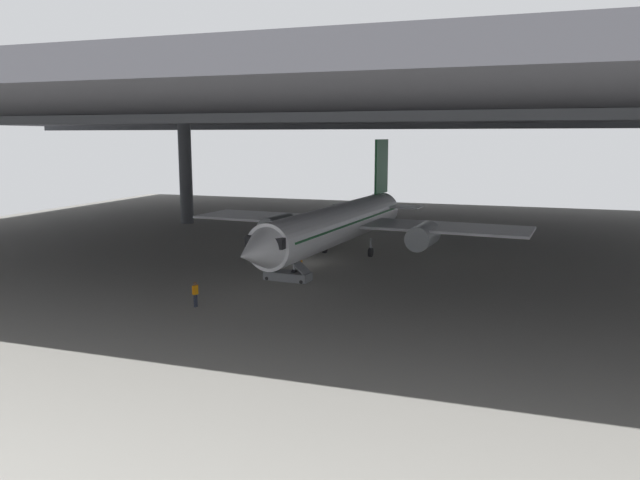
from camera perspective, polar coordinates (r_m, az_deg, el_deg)
name	(u,v)px	position (r m, az deg, el deg)	size (l,w,h in m)	color
ground_plane	(316,264)	(56.30, -0.34, -2.21)	(110.00, 110.00, 0.00)	gray
hangar_structure	(357,115)	(68.30, 3.45, 11.53)	(121.00, 99.00, 14.47)	#4C4F54
airplane_main	(340,223)	(58.00, 1.85, 1.55)	(34.67, 35.80, 11.23)	white
boarding_stairs	(287,271)	(49.81, -3.09, -2.93)	(4.26, 1.83, 4.61)	slate
crew_worker_near_nose	(195,292)	(42.77, -11.54, -4.81)	(0.31, 0.53, 1.77)	#232838
crew_worker_by_stairs	(300,265)	(51.44, -1.84, -2.30)	(0.42, 0.41, 1.61)	#232838
baggage_tug	(328,235)	(69.19, 0.77, 0.45)	(1.81, 2.45, 0.90)	yellow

